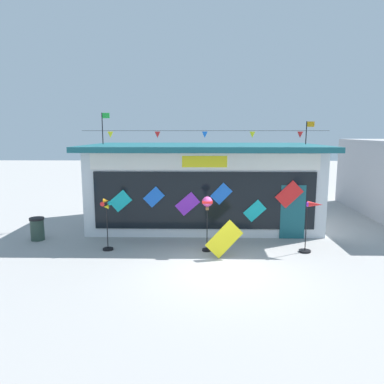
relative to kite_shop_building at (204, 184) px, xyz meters
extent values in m
plane|color=#9E9B99|center=(0.43, -5.37, -1.72)|extent=(80.00, 80.00, 0.00)
cube|color=silver|center=(0.00, 0.06, -0.12)|extent=(9.02, 4.49, 3.20)
cube|color=#195660|center=(0.00, -0.35, 1.58)|extent=(9.42, 5.30, 0.20)
cube|color=white|center=(0.00, -2.23, 1.13)|extent=(8.30, 0.08, 0.59)
cube|color=yellow|center=(0.00, -2.26, 1.13)|extent=(1.62, 0.04, 0.41)
cube|color=black|center=(0.00, -2.22, -0.31)|extent=(8.12, 0.06, 2.13)
cube|color=#195660|center=(3.24, -2.22, -0.72)|extent=(0.90, 0.07, 2.00)
cube|color=#19B7BC|center=(-3.08, -2.28, -0.32)|extent=(0.87, 0.03, 0.84)
cube|color=blue|center=(-1.85, -2.28, -0.17)|extent=(0.80, 0.03, 0.80)
cube|color=purple|center=(-0.62, -2.28, -0.42)|extent=(0.93, 0.03, 0.90)
cube|color=blue|center=(0.61, -2.28, -0.04)|extent=(0.82, 0.03, 0.82)
cube|color=#19B7BC|center=(1.85, -2.28, -0.67)|extent=(0.86, 0.03, 0.85)
cube|color=red|center=(3.08, -2.28, -0.05)|extent=(1.04, 0.03, 1.03)
cylinder|color=black|center=(0.00, -2.47, 2.23)|extent=(8.66, 0.01, 0.01)
cone|color=yellow|center=(-3.32, -2.47, 2.09)|extent=(0.20, 0.20, 0.22)
cone|color=red|center=(-1.66, -2.47, 2.09)|extent=(0.20, 0.20, 0.22)
cone|color=blue|center=(0.00, -2.47, 2.09)|extent=(0.20, 0.20, 0.22)
cone|color=yellow|center=(1.66, -2.47, 2.09)|extent=(0.20, 0.20, 0.22)
cone|color=red|center=(3.32, -2.47, 2.09)|extent=(0.20, 0.20, 0.22)
cylinder|color=black|center=(-4.26, 0.06, 2.33)|extent=(0.04, 0.04, 1.31)
cube|color=green|center=(-4.10, 0.06, 2.86)|extent=(0.32, 0.02, 0.22)
cylinder|color=black|center=(4.26, 0.06, 2.15)|extent=(0.04, 0.04, 0.95)
cube|color=orange|center=(4.42, 0.06, 2.50)|extent=(0.32, 0.02, 0.22)
cylinder|color=black|center=(-3.25, -3.68, -1.69)|extent=(0.35, 0.35, 0.06)
cylinder|color=black|center=(-3.25, -3.68, -0.93)|extent=(0.03, 0.03, 1.59)
cylinder|color=black|center=(-3.25, -3.72, -0.14)|extent=(0.06, 0.04, 0.06)
cone|color=#19B7BC|center=(-3.15, -3.72, -0.14)|extent=(0.15, 0.16, 0.15)
cone|color=orange|center=(-3.25, -3.72, -0.03)|extent=(0.16, 0.15, 0.15)
cone|color=red|center=(-3.35, -3.72, -0.14)|extent=(0.15, 0.16, 0.15)
cone|color=yellow|center=(-3.25, -3.72, -0.24)|extent=(0.16, 0.15, 0.15)
cylinder|color=black|center=(0.07, -3.71, -1.69)|extent=(0.33, 0.33, 0.06)
cylinder|color=black|center=(0.07, -3.71, -0.97)|extent=(0.03, 0.03, 1.50)
sphere|color=#EA4CA3|center=(0.07, -3.71, -0.06)|extent=(0.33, 0.33, 0.33)
cube|color=red|center=(0.07, -3.71, -0.06)|extent=(0.34, 0.34, 0.07)
cube|color=brown|center=(0.07, -3.71, -0.28)|extent=(0.10, 0.10, 0.10)
cylinder|color=black|center=(3.30, -3.77, -1.69)|extent=(0.38, 0.38, 0.06)
cylinder|color=black|center=(3.30, -3.77, -0.92)|extent=(0.03, 0.03, 1.60)
cone|color=red|center=(3.54, -3.77, -0.12)|extent=(0.52, 0.34, 0.20)
cylinder|color=purple|center=(3.30, -3.77, -0.12)|extent=(0.03, 0.16, 0.16)
cylinder|color=#2D4238|center=(-6.10, -2.60, -1.35)|extent=(0.48, 0.48, 0.75)
cylinder|color=black|center=(-6.10, -2.60, -0.93)|extent=(0.52, 0.52, 0.08)
cube|color=yellow|center=(0.59, -4.38, -1.12)|extent=(1.21, 0.21, 1.21)
camera|label=1|loc=(-0.20, -15.33, 2.19)|focal=34.01mm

